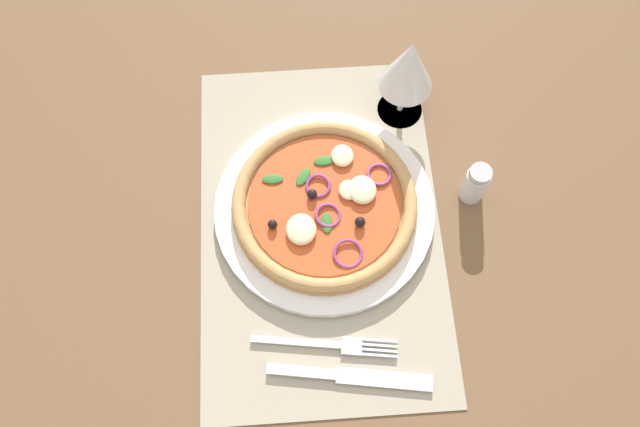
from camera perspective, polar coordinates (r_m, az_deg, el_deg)
name	(u,v)px	position (r cm, az deg, el deg)	size (l,w,h in cm)	color
ground_plane	(320,229)	(86.94, 0.03, -1.34)	(190.00, 140.00, 2.40)	brown
placemat	(320,225)	(85.64, 0.03, -0.99)	(49.40, 31.51, 0.40)	#A39984
plate	(324,209)	(85.60, 0.39, 0.41)	(29.08, 29.08, 1.28)	white
pizza	(325,204)	(84.01, 0.44, 0.87)	(24.29, 24.29, 2.66)	tan
fork	(332,345)	(80.65, 1.10, -11.45)	(4.05, 18.03, 0.44)	silver
knife	(351,376)	(80.02, 2.77, -14.10)	(4.75, 20.01, 0.62)	silver
wine_glass	(408,68)	(86.30, 7.77, 12.56)	(7.20, 7.20, 14.90)	silver
pepper_shaker	(475,184)	(87.09, 13.51, 2.58)	(3.20, 3.20, 6.70)	silver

